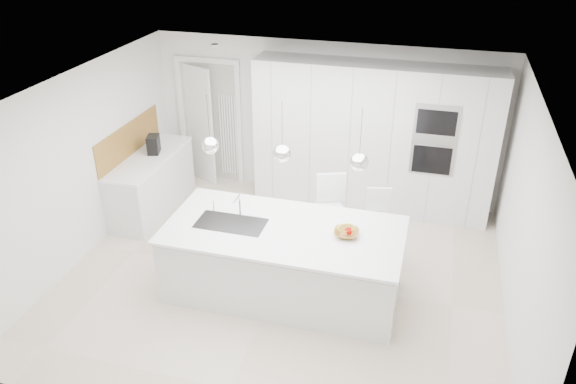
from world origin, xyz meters
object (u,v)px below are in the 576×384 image
(fruit_bowl, at_px, (346,233))
(bar_stool_left, at_px, (327,221))
(bar_stool_right, at_px, (376,227))
(espresso_machine, at_px, (153,144))
(island_base, at_px, (283,264))

(fruit_bowl, distance_m, bar_stool_left, 0.90)
(bar_stool_left, relative_size, bar_stool_right, 1.19)
(espresso_machine, xyz_separation_m, bar_stool_left, (2.90, -0.82, -0.43))
(fruit_bowl, distance_m, bar_stool_right, 1.04)
(fruit_bowl, distance_m, espresso_machine, 3.63)
(espresso_machine, relative_size, bar_stool_left, 0.23)
(island_base, xyz_separation_m, espresso_machine, (-2.53, 1.66, 0.61))
(island_base, distance_m, espresso_machine, 3.09)
(espresso_machine, bearing_deg, bar_stool_right, -27.41)
(espresso_machine, xyz_separation_m, bar_stool_right, (3.52, -0.65, -0.52))
(fruit_bowl, xyz_separation_m, bar_stool_right, (0.25, 0.92, -0.42))
(island_base, distance_m, fruit_bowl, 0.90)
(bar_stool_left, height_order, bar_stool_right, bar_stool_left)
(bar_stool_right, bearing_deg, fruit_bowl, -118.15)
(bar_stool_left, bearing_deg, fruit_bowl, -83.79)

